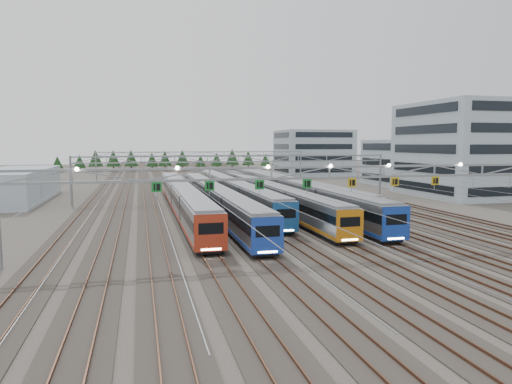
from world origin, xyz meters
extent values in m
plane|color=#47423A|center=(0.00, 0.00, 0.00)|extent=(400.00, 400.00, 0.00)
cube|color=#2D2823|center=(0.00, 100.00, 0.04)|extent=(54.00, 260.00, 0.08)
cube|color=brown|center=(-25.47, 100.00, 0.16)|extent=(0.08, 260.00, 0.16)
cube|color=brown|center=(25.47, 100.00, 0.16)|extent=(0.08, 260.00, 0.16)
cube|color=brown|center=(-0.72, 100.00, 0.16)|extent=(0.08, 260.00, 0.16)
cube|color=brown|center=(0.72, 100.00, 0.16)|extent=(0.08, 260.00, 0.16)
cube|color=black|center=(-11.25, 27.57, 0.43)|extent=(2.48, 55.45, 0.38)
cube|color=#A2A5AA|center=(-11.25, 27.57, 2.25)|extent=(2.92, 56.58, 3.29)
cube|color=black|center=(-11.25, 27.57, 2.64)|extent=(2.98, 56.30, 0.99)
cube|color=#AB311A|center=(-11.25, 27.57, 0.87)|extent=(2.97, 56.30, 0.37)
cube|color=slate|center=(-11.25, 27.57, 4.00)|extent=(2.63, 55.45, 0.26)
cube|color=#AB311A|center=(-11.25, -0.67, 2.25)|extent=(2.94, 0.12, 3.29)
cube|color=black|center=(-11.25, -0.70, 2.64)|extent=(2.19, 0.10, 0.99)
cube|color=white|center=(-11.25, -0.73, 0.81)|extent=(1.75, 0.06, 0.16)
cube|color=black|center=(-6.75, 25.86, 0.42)|extent=(2.42, 56.20, 0.37)
cube|color=#A2A5AA|center=(-6.75, 25.86, 2.19)|extent=(2.84, 57.34, 3.20)
cube|color=black|center=(-6.75, 25.86, 2.58)|extent=(2.90, 57.06, 0.96)
cube|color=#1C40AC|center=(-6.75, 25.86, 0.85)|extent=(2.89, 57.06, 0.36)
cube|color=slate|center=(-6.75, 25.86, 3.89)|extent=(2.56, 56.20, 0.25)
cube|color=#1C40AC|center=(-6.75, -2.76, 2.19)|extent=(2.86, 0.12, 3.20)
cube|color=black|center=(-6.75, -2.79, 2.58)|extent=(2.13, 0.10, 0.96)
cube|color=white|center=(-6.75, -2.82, 0.80)|extent=(1.70, 0.06, 0.15)
cube|color=black|center=(-2.25, 39.49, 0.43)|extent=(2.45, 65.66, 0.37)
cube|color=#A2A5AA|center=(-2.25, 39.49, 2.22)|extent=(2.88, 67.00, 3.24)
cube|color=black|center=(-2.25, 39.49, 2.61)|extent=(2.94, 66.66, 0.98)
cube|color=#1B5295|center=(-2.25, 39.49, 0.86)|extent=(2.93, 66.66, 0.36)
cube|color=slate|center=(-2.25, 39.49, 3.94)|extent=(2.59, 65.66, 0.26)
cube|color=#1B5295|center=(-2.25, 6.04, 2.22)|extent=(2.90, 0.12, 3.24)
cube|color=black|center=(-2.25, 6.01, 2.61)|extent=(2.16, 0.10, 0.98)
cube|color=white|center=(-2.25, 5.98, 0.81)|extent=(1.73, 0.06, 0.15)
cube|color=black|center=(2.25, 31.76, 0.42)|extent=(2.36, 62.09, 0.36)
cube|color=#A2A5AA|center=(2.25, 31.76, 2.15)|extent=(2.78, 63.36, 3.12)
cube|color=black|center=(2.25, 31.76, 2.52)|extent=(2.84, 63.04, 0.94)
cube|color=orange|center=(2.25, 31.76, 0.83)|extent=(2.83, 63.04, 0.35)
cube|color=slate|center=(2.25, 31.76, 3.81)|extent=(2.50, 62.09, 0.25)
cube|color=orange|center=(2.25, 0.13, 2.15)|extent=(2.80, 0.12, 3.12)
cube|color=black|center=(2.25, 0.10, 2.52)|extent=(2.08, 0.10, 0.94)
cube|color=white|center=(2.25, 0.07, 0.79)|extent=(1.67, 0.06, 0.15)
cube|color=black|center=(6.75, 33.62, 0.43)|extent=(2.52, 67.17, 0.38)
cube|color=#A2A5AA|center=(6.75, 33.62, 2.27)|extent=(2.96, 68.54, 3.33)
cube|color=black|center=(6.75, 33.62, 2.67)|extent=(3.02, 68.19, 1.00)
cube|color=#183DA8|center=(6.75, 33.62, 0.87)|extent=(3.01, 68.19, 0.37)
cube|color=slate|center=(6.75, 33.62, 4.04)|extent=(2.66, 67.17, 0.26)
cube|color=#183DA8|center=(6.75, -0.60, 2.27)|extent=(2.98, 0.12, 3.33)
cube|color=black|center=(6.75, -0.63, 2.67)|extent=(2.22, 0.10, 1.00)
cube|color=white|center=(6.75, -0.66, 0.82)|extent=(1.78, 0.06, 0.16)
cube|color=black|center=(11.25, 42.42, 0.40)|extent=(2.10, 61.83, 0.32)
cube|color=#A2A5AA|center=(11.25, 42.42, 1.94)|extent=(2.47, 63.09, 2.78)
cube|color=black|center=(11.25, 42.42, 2.27)|extent=(2.53, 62.78, 0.84)
cube|color=#9298A0|center=(11.25, 42.42, 0.77)|extent=(2.52, 62.78, 0.31)
cube|color=slate|center=(11.25, 42.42, 3.41)|extent=(2.22, 61.83, 0.22)
cube|color=#9298A0|center=(11.25, 10.92, 1.94)|extent=(2.49, 0.12, 2.78)
cube|color=black|center=(11.25, 10.89, 2.27)|extent=(1.85, 0.10, 0.84)
cube|color=white|center=(11.25, 10.86, 0.72)|extent=(1.48, 0.06, 0.13)
cube|color=gray|center=(0.00, 0.00, 7.80)|extent=(56.00, 0.22, 0.22)
cube|color=gray|center=(0.00, 0.00, 6.80)|extent=(56.00, 0.22, 0.22)
cube|color=#187A2D|center=(-15.75, -0.12, 6.30)|extent=(0.85, 0.06, 0.85)
cube|color=#187A2D|center=(-11.25, -0.12, 6.30)|extent=(0.85, 0.06, 0.85)
cube|color=#187A2D|center=(-6.75, -0.12, 6.30)|extent=(0.85, 0.06, 0.85)
cube|color=#187A2D|center=(-2.25, -0.12, 6.30)|extent=(0.85, 0.06, 0.85)
cube|color=gold|center=(2.25, -0.12, 6.30)|extent=(0.85, 0.06, 0.85)
cube|color=gold|center=(6.75, -0.12, 6.30)|extent=(0.85, 0.06, 0.85)
cube|color=gold|center=(11.25, -0.12, 6.30)|extent=(0.85, 0.06, 0.85)
cylinder|color=gray|center=(-28.00, 40.00, 4.00)|extent=(0.36, 0.36, 8.00)
cylinder|color=gray|center=(28.00, 40.00, 4.00)|extent=(0.36, 0.36, 8.00)
cube|color=gray|center=(0.00, 40.00, 7.80)|extent=(56.00, 0.22, 0.22)
cube|color=gray|center=(0.00, 40.00, 6.80)|extent=(56.00, 0.22, 0.22)
cylinder|color=gray|center=(-28.00, 85.00, 4.00)|extent=(0.36, 0.36, 8.00)
cylinder|color=gray|center=(28.00, 85.00, 4.00)|extent=(0.36, 0.36, 8.00)
cube|color=gray|center=(0.00, 85.00, 7.80)|extent=(56.00, 0.22, 0.22)
cube|color=gray|center=(0.00, 85.00, 6.80)|extent=(56.00, 0.22, 0.22)
cube|color=#A4BCC4|center=(42.99, 35.50, 8.88)|extent=(18.00, 22.00, 17.76)
cube|color=#A4BCC4|center=(44.76, 59.25, 5.47)|extent=(14.00, 16.00, 10.94)
cube|color=#A4BCC4|center=(37.99, 100.52, 7.19)|extent=(22.00, 18.00, 14.38)
cube|color=#A4BCC4|center=(-38.13, 47.84, 2.76)|extent=(10.00, 30.00, 5.53)
camera|label=1|loc=(-17.10, -39.27, 9.90)|focal=32.00mm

